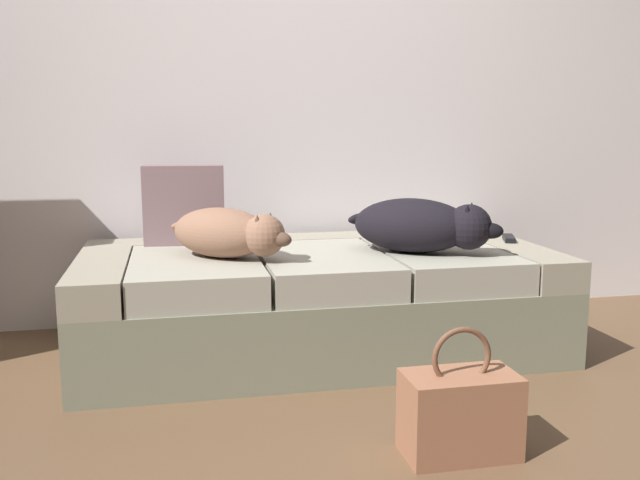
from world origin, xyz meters
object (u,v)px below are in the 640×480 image
object	(u,v)px
dog_dark	(422,225)
tv_remote	(509,238)
handbag	(460,413)
throw_pillow	(184,205)
couch	(317,300)
dog_tan	(228,233)

from	to	relation	value
dog_dark	tv_remote	size ratio (longest dim) A/B	3.95
tv_remote	handbag	xyz separation A→B (m)	(-0.68, -1.07, -0.31)
throw_pillow	handbag	size ratio (longest dim) A/B	0.90
couch	handbag	world-z (taller)	couch
dog_tan	handbag	xyz separation A→B (m)	(0.57, -0.92, -0.39)
dog_dark	handbag	world-z (taller)	dog_dark
throw_pillow	tv_remote	bearing A→B (deg)	-8.92
couch	throw_pillow	bearing A→B (deg)	153.00
dog_dark	tv_remote	distance (m)	0.53
couch	dog_tan	size ratio (longest dim) A/B	3.85
tv_remote	handbag	world-z (taller)	tv_remote
dog_dark	throw_pillow	xyz separation A→B (m)	(-0.93, 0.42, 0.06)
dog_dark	handbag	bearing A→B (deg)	-102.86
couch	throw_pillow	size ratio (longest dim) A/B	5.61
couch	handbag	size ratio (longest dim) A/B	5.05
dog_dark	tv_remote	bearing A→B (deg)	21.88
tv_remote	throw_pillow	world-z (taller)	throw_pillow
dog_tan	throw_pillow	bearing A→B (deg)	113.33
handbag	dog_tan	bearing A→B (deg)	121.70
tv_remote	throw_pillow	distance (m)	1.44
couch	tv_remote	distance (m)	0.91
dog_tan	tv_remote	size ratio (longest dim) A/B	3.30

